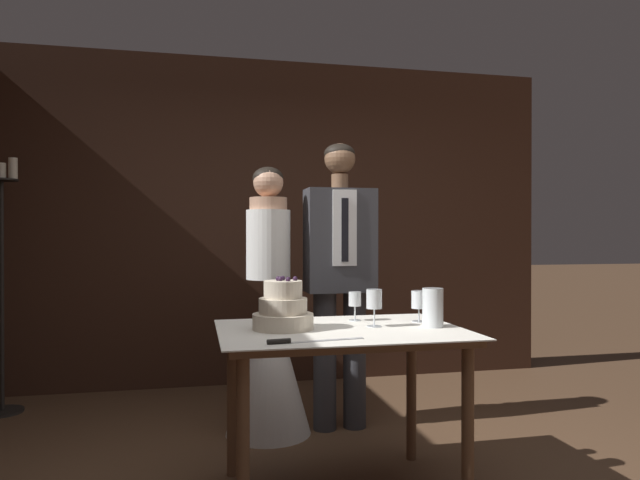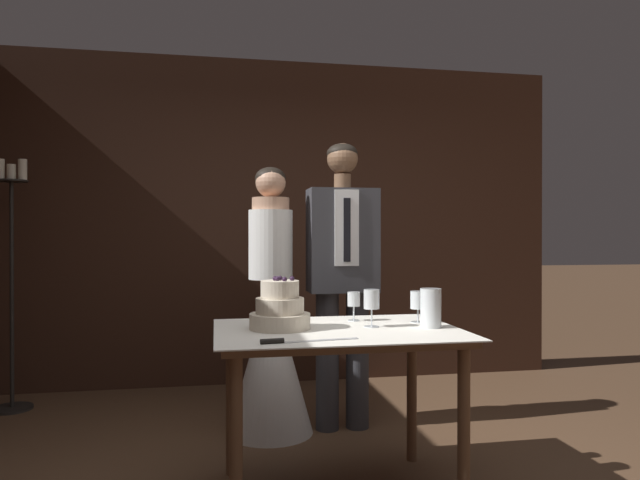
# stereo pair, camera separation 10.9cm
# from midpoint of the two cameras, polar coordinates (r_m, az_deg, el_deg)

# --- Properties ---
(wall_back) EXTENTS (4.96, 0.12, 2.76)m
(wall_back) POSITION_cam_midpoint_polar(r_m,az_deg,el_deg) (4.95, -5.62, 1.84)
(wall_back) COLOR #382116
(wall_back) RESTS_ON ground_plane
(cake_table) EXTENTS (1.18, 0.86, 0.80)m
(cake_table) POSITION_cam_midpoint_polar(r_m,az_deg,el_deg) (2.81, 0.93, -10.92)
(cake_table) COLOR brown
(cake_table) RESTS_ON ground_plane
(tiered_cake) EXTENTS (0.30, 0.30, 0.25)m
(tiered_cake) POSITION_cam_midpoint_polar(r_m,az_deg,el_deg) (2.78, -4.85, -6.95)
(tiered_cake) COLOR beige
(tiered_cake) RESTS_ON cake_table
(cake_knife) EXTENTS (0.43, 0.08, 0.02)m
(cake_knife) POSITION_cam_midpoint_polar(r_m,az_deg,el_deg) (2.43, -3.56, -10.05)
(cake_knife) COLOR silver
(cake_knife) RESTS_ON cake_table
(wine_glass_near) EXTENTS (0.08, 0.08, 0.16)m
(wine_glass_near) POSITION_cam_midpoint_polar(r_m,az_deg,el_deg) (3.03, 8.85, -6.08)
(wine_glass_near) COLOR silver
(wine_glass_near) RESTS_ON cake_table
(wine_glass_middle) EXTENTS (0.08, 0.08, 0.19)m
(wine_glass_middle) POSITION_cam_midpoint_polar(r_m,az_deg,el_deg) (2.84, 4.34, -6.01)
(wine_glass_middle) COLOR silver
(wine_glass_middle) RESTS_ON cake_table
(wine_glass_far) EXTENTS (0.07, 0.07, 0.15)m
(wine_glass_far) POSITION_cam_midpoint_polar(r_m,az_deg,el_deg) (3.04, 2.48, -6.02)
(wine_glass_far) COLOR silver
(wine_glass_far) RESTS_ON cake_table
(hurricane_candle) EXTENTS (0.10, 0.10, 0.19)m
(hurricane_candle) POSITION_cam_midpoint_polar(r_m,az_deg,el_deg) (2.88, 10.14, -6.75)
(hurricane_candle) COLOR silver
(hurricane_candle) RESTS_ON cake_table
(bride) EXTENTS (0.54, 0.54, 1.69)m
(bride) POSITION_cam_midpoint_polar(r_m,az_deg,el_deg) (3.68, -6.04, -9.57)
(bride) COLOR white
(bride) RESTS_ON ground_plane
(groom) EXTENTS (0.45, 0.25, 1.86)m
(groom) POSITION_cam_midpoint_polar(r_m,az_deg,el_deg) (3.72, 1.16, -2.88)
(groom) COLOR #38383D
(groom) RESTS_ON ground_plane
(candle_stand) EXTENTS (0.28, 0.28, 1.81)m
(candle_stand) POSITION_cam_midpoint_polar(r_m,az_deg,el_deg) (4.65, -29.80, -3.55)
(candle_stand) COLOR black
(candle_stand) RESTS_ON ground_plane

